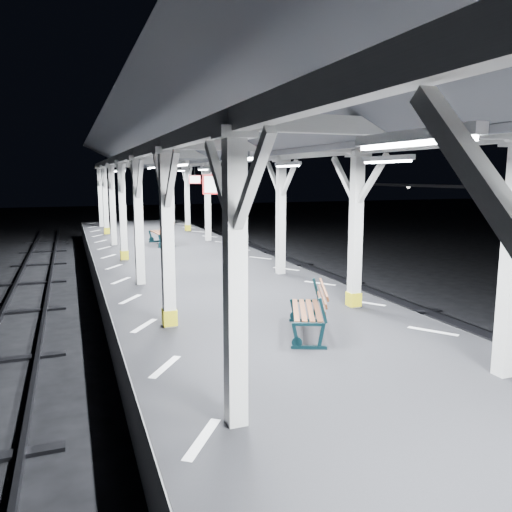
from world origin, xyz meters
TOP-DOWN VIEW (x-y plane):
  - ground at (0.00, 0.00)m, footprint 120.00×120.00m
  - platform at (0.00, 0.00)m, footprint 6.00×50.00m
  - hazard_stripes_left at (-2.45, 0.00)m, footprint 1.00×48.00m
  - hazard_stripes_right at (2.45, 0.00)m, footprint 1.00×48.00m
  - canopy at (0.00, -0.02)m, footprint 5.40×49.00m
  - bench_mid at (0.30, 0.63)m, footprint 1.19×1.73m
  - bench_far at (-0.05, 13.41)m, footprint 0.80×1.91m

SIDE VIEW (x-z plane):
  - ground at x=0.00m, z-range 0.00..0.00m
  - platform at x=0.00m, z-range 0.00..1.00m
  - hazard_stripes_left at x=-2.45m, z-range 1.00..1.01m
  - hazard_stripes_right at x=2.45m, z-range 1.00..1.01m
  - bench_mid at x=0.30m, z-range 1.03..1.91m
  - bench_far at x=-0.05m, z-range 1.03..2.05m
  - canopy at x=0.00m, z-range 2.23..6.88m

